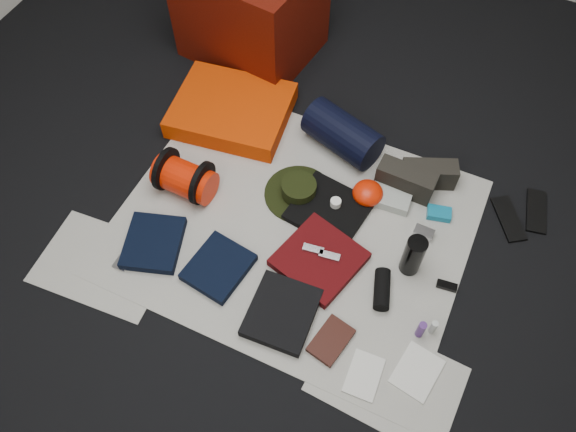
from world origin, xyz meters
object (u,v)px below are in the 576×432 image
at_px(stuff_sack, 185,179).
at_px(water_bottle, 413,256).
at_px(sleeping_pad, 232,110).
at_px(paperback_book, 331,340).
at_px(compact_camera, 424,233).
at_px(red_cabinet, 251,7).
at_px(navy_duffel, 343,134).

distance_m(stuff_sack, water_bottle, 1.13).
relative_size(sleeping_pad, stuff_sack, 2.05).
distance_m(stuff_sack, paperback_book, 1.04).
bearing_deg(stuff_sack, sleeping_pad, 92.05).
xyz_separation_m(sleeping_pad, stuff_sack, (0.02, -0.51, 0.03)).
height_order(sleeping_pad, compact_camera, sleeping_pad).
height_order(red_cabinet, sleeping_pad, red_cabinet).
relative_size(red_cabinet, paperback_book, 3.54).
relative_size(red_cabinet, sleeping_pad, 1.15).
height_order(sleeping_pad, water_bottle, water_bottle).
bearing_deg(stuff_sack, paperback_book, -24.21).
distance_m(sleeping_pad, navy_duffel, 0.61).
height_order(compact_camera, paperback_book, compact_camera).
bearing_deg(navy_duffel, stuff_sack, -118.20).
bearing_deg(sleeping_pad, stuff_sack, -87.95).
bearing_deg(compact_camera, water_bottle, -91.23).
relative_size(navy_duffel, compact_camera, 4.30).
distance_m(compact_camera, paperback_book, 0.69).
relative_size(sleeping_pad, paperback_book, 3.07).
bearing_deg(water_bottle, navy_duffel, 135.96).
bearing_deg(stuff_sack, compact_camera, 11.76).
height_order(sleeping_pad, paperback_book, sleeping_pad).
height_order(red_cabinet, stuff_sack, red_cabinet).
xyz_separation_m(red_cabinet, sleeping_pad, (0.15, -0.54, -0.23)).
height_order(navy_duffel, paperback_book, navy_duffel).
height_order(stuff_sack, navy_duffel, navy_duffel).
bearing_deg(paperback_book, navy_duffel, 121.51).
relative_size(navy_duffel, paperback_book, 2.02).
xyz_separation_m(water_bottle, compact_camera, (0.01, 0.19, -0.09)).
bearing_deg(paperback_book, water_bottle, 80.29).
distance_m(navy_duffel, compact_camera, 0.65).
distance_m(red_cabinet, compact_camera, 1.56).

